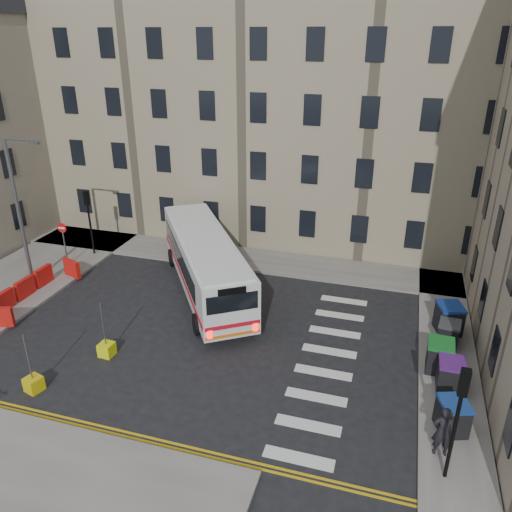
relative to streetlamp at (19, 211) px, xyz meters
The scene contains 19 objects.
ground 13.85m from the streetlamp, ahead, with size 120.00×120.00×0.00m, color black.
pavement_north 10.52m from the streetlamp, 43.32° to the left, with size 36.00×3.20×0.15m, color slate.
pavement_east 22.50m from the streetlamp, ahead, with size 2.40×26.00×0.15m, color slate.
pavement_west 4.49m from the streetlamp, 135.00° to the right, with size 6.00×22.00×0.15m, color slate.
terrace_north 15.38m from the streetlamp, 66.04° to the left, with size 38.30×10.80×17.20m.
traffic_light_east 22.91m from the streetlamp, 19.15° to the right, with size 0.28×0.22×4.10m.
traffic_light_nw 4.84m from the streetlamp, 77.47° to the left, with size 0.28×0.22×4.10m.
streetlamp is the anchor object (origin of this frame).
no_entry_north 3.41m from the streetlamp, 78.69° to the left, with size 0.60×0.08×3.00m.
roadworks_barriers 4.15m from the streetlamp, 52.28° to the right, with size 1.66×6.26×1.00m.
bus 10.17m from the streetlamp, 12.39° to the left, with size 8.57×10.96×3.13m.
wheelie_bin_a 22.77m from the streetlamp, 13.66° to the right, with size 1.27×1.36×1.21m.
wheelie_bin_b 22.39m from the streetlamp, ahead, with size 0.99×1.14×1.26m.
wheelie_bin_c 21.89m from the streetlamp, ahead, with size 1.09×1.24×1.31m.
wheelie_bin_d 22.28m from the streetlamp, ahead, with size 1.04×1.16×1.15m.
wheelie_bin_e 22.36m from the streetlamp, ahead, with size 1.39×1.50×1.38m.
pedestrian 22.67m from the streetlamp, 17.04° to the right, with size 0.69×0.45×1.89m, color black.
bollard_yellow 9.90m from the streetlamp, 31.51° to the right, with size 0.60×0.60×0.60m, color #DADF0C.
bollard_chevron 10.65m from the streetlamp, 50.66° to the right, with size 0.60×0.60×0.60m, color gold.
Camera 1 is at (6.22, -18.26, 12.94)m, focal length 35.00 mm.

